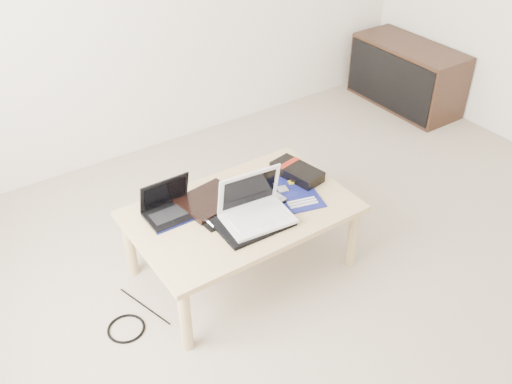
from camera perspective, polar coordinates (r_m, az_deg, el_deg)
ground at (r=2.98m, az=10.74°, el=-10.75°), size 4.00×4.00×0.00m
coffee_table at (r=2.88m, az=-1.43°, el=-2.48°), size 1.10×0.70×0.40m
media_cabinet at (r=4.76m, az=14.77°, el=11.21°), size 0.41×0.90×0.50m
book at (r=2.89m, az=-4.68°, el=-0.88°), size 0.32×0.28×0.03m
netbook at (r=2.83m, az=-8.61°, el=-1.51°), size 0.26×0.19×0.19m
tablet at (r=2.82m, az=-3.57°, el=-2.13°), size 0.25×0.20×0.01m
remote at (r=2.95m, az=1.20°, el=0.04°), size 0.08×0.24×0.02m
neoprene_sleeve at (r=2.75m, az=-0.36°, el=-3.01°), size 0.36×0.27×0.02m
white_laptop at (r=2.74m, az=-0.11°, el=-1.67°), size 0.34×0.26×0.23m
motherboard at (r=2.95m, az=3.59°, el=-0.17°), size 0.33×0.38×0.02m
gpu_box at (r=3.08m, az=4.11°, el=2.01°), size 0.19×0.30×0.06m
cable_coil at (r=2.76m, az=-1.78°, el=-3.06°), size 0.13×0.13×0.01m
floor_cable_coil at (r=2.87m, az=-12.86°, el=-13.17°), size 0.21×0.21×0.01m
floor_cable_trail at (r=2.96m, az=-11.08°, el=-11.14°), size 0.11×0.36×0.01m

